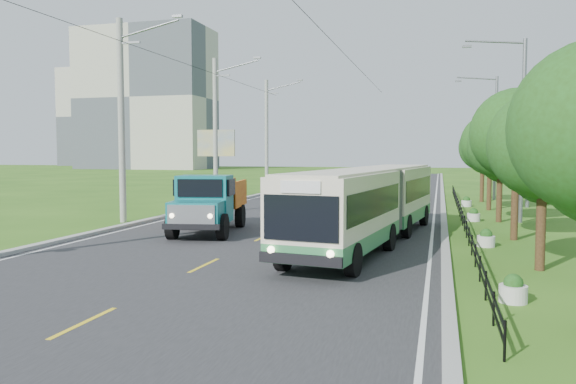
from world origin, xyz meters
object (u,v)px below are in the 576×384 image
at_px(tree_fourth, 501,150).
at_px(tree_back, 484,150).
at_px(tree_fifth, 491,146).
at_px(dump_truck, 209,200).
at_px(pole_mid, 216,129).
at_px(bus, 370,199).
at_px(tree_third, 518,139).
at_px(planter_front, 513,290).
at_px(planter_mid, 474,216).
at_px(planter_far, 466,202).
at_px(pole_near, 122,120).
at_px(streetlight_mid, 519,123).
at_px(pole_far, 267,135).
at_px(streetlight_far, 493,133).
at_px(billboard_left, 216,147).
at_px(billboard_right, 536,121).
at_px(planter_near, 486,239).
at_px(tree_second, 544,151).

xyz_separation_m(tree_fourth, tree_back, (0.00, 12.00, 0.07)).
height_order(tree_fifth, dump_truck, tree_fifth).
relative_size(pole_mid, bus, 0.68).
bearing_deg(tree_fourth, tree_fifth, 90.00).
xyz_separation_m(tree_third, dump_truck, (-12.55, -1.40, -2.56)).
xyz_separation_m(planter_front, planter_mid, (0.00, 16.00, 0.00)).
bearing_deg(bus, planter_far, 83.06).
relative_size(tree_fifth, planter_mid, 8.66).
bearing_deg(dump_truck, pole_near, 148.23).
distance_m(tree_fifth, streetlight_mid, 6.28).
xyz_separation_m(pole_far, dump_truck, (5.57, -26.26, -3.67)).
bearing_deg(streetlight_mid, tree_third, -97.64).
height_order(bus, dump_truck, bus).
relative_size(streetlight_far, dump_truck, 1.44).
height_order(tree_fourth, streetlight_far, streetlight_far).
distance_m(tree_third, tree_back, 18.00).
relative_size(tree_fourth, streetlight_mid, 0.60).
distance_m(planter_front, billboard_left, 31.88).
bearing_deg(billboard_right, tree_fifth, 176.70).
bearing_deg(bus, planter_near, 12.12).
distance_m(tree_back, planter_near, 20.46).
bearing_deg(planter_mid, tree_third, -77.90).
height_order(pole_mid, tree_second, pole_mid).
bearing_deg(tree_third, dump_truck, -173.64).
relative_size(tree_second, billboard_right, 0.73).
relative_size(pole_far, streetlight_far, 1.10).
height_order(streetlight_far, planter_front, streetlight_far).
bearing_deg(planter_far, tree_back, 73.12).
distance_m(pole_near, tree_fifth, 21.31).
xyz_separation_m(pole_mid, tree_third, (18.12, -12.86, -1.11)).
height_order(pole_mid, tree_third, pole_mid).
distance_m(planter_front, planter_near, 8.00).
relative_size(streetlight_mid, planter_front, 13.54).
distance_m(tree_second, planter_far, 20.16).
height_order(tree_second, planter_mid, tree_second).
distance_m(tree_third, bus, 6.45).
relative_size(planter_front, planter_far, 1.00).
height_order(billboard_left, bus, billboard_left).
height_order(planter_far, dump_truck, dump_truck).
bearing_deg(bus, pole_far, 122.40).
relative_size(pole_near, pole_far, 1.00).
bearing_deg(bus, dump_truck, 178.94).
bearing_deg(planter_far, planter_near, -90.00).
height_order(pole_near, pole_far, same).
relative_size(tree_fifth, streetlight_mid, 0.64).
relative_size(tree_fifth, billboard_right, 0.79).
height_order(tree_back, streetlight_far, streetlight_far).
bearing_deg(tree_back, billboard_right, -68.30).
relative_size(streetlight_far, planter_front, 13.54).
xyz_separation_m(tree_second, planter_mid, (-1.26, 11.86, -3.23)).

